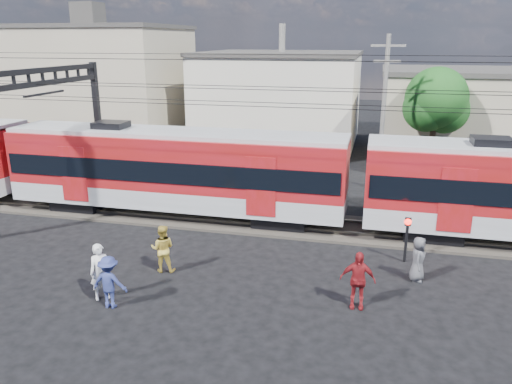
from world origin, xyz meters
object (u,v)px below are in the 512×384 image
commuter_train (180,168)px  pedestrian_a (101,272)px  crossing_signal (407,231)px  pedestrian_c (109,282)px

commuter_train → pedestrian_a: 8.27m
commuter_train → crossing_signal: bearing=-15.4°
commuter_train → pedestrian_a: bearing=-86.8°
pedestrian_c → commuter_train: bearing=-85.5°
pedestrian_a → pedestrian_c: pedestrian_a is taller
pedestrian_c → crossing_signal: bearing=-150.5°
pedestrian_c → pedestrian_a: bearing=-40.9°
commuter_train → pedestrian_c: size_ratio=28.89×
crossing_signal → pedestrian_c: bearing=-148.2°
pedestrian_a → pedestrian_c: (0.55, -0.44, -0.09)m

